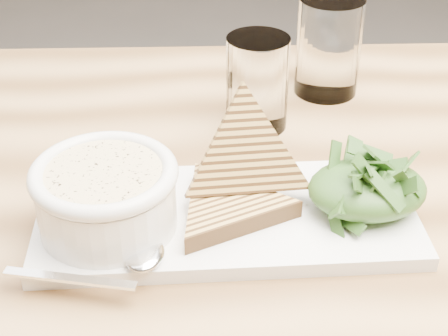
{
  "coord_description": "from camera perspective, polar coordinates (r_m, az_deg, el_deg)",
  "views": [
    {
      "loc": [
        -0.43,
        -0.52,
        1.13
      ],
      "look_at": [
        -0.36,
        0.01,
        0.78
      ],
      "focal_mm": 55.0,
      "sensor_mm": 36.0,
      "label": 1
    }
  ],
  "objects": [
    {
      "name": "glass_near",
      "position": [
        0.78,
        2.78,
        7.07
      ],
      "size": [
        0.07,
        0.07,
        0.11
      ],
      "primitive_type": "cylinder",
      "color": "white",
      "rests_on": "table_top"
    },
    {
      "name": "platter",
      "position": [
        0.65,
        0.24,
        -4.12
      ],
      "size": [
        0.36,
        0.18,
        0.01
      ],
      "primitive_type": "cube",
      "rotation": [
        0.0,
        0.0,
        -0.07
      ],
      "color": "white",
      "rests_on": "table_top"
    },
    {
      "name": "arugula_pile",
      "position": [
        0.64,
        11.88,
        -1.31
      ],
      "size": [
        0.11,
        0.1,
        0.05
      ],
      "primitive_type": null,
      "color": "#396024",
      "rests_on": "platter"
    },
    {
      "name": "bowl_rim",
      "position": [
        0.6,
        -9.99,
        -0.43
      ],
      "size": [
        0.13,
        0.13,
        0.01
      ],
      "primitive_type": "torus",
      "color": "white",
      "rests_on": "soup_bowl"
    },
    {
      "name": "salad_base",
      "position": [
        0.65,
        11.82,
        -1.72
      ],
      "size": [
        0.11,
        0.09,
        0.04
      ],
      "primitive_type": "ellipsoid",
      "color": "#193813",
      "rests_on": "platter"
    },
    {
      "name": "soup",
      "position": [
        0.6,
        -9.97,
        -0.59
      ],
      "size": [
        0.1,
        0.1,
        0.01
      ],
      "primitive_type": "cylinder",
      "color": "#DBC18A",
      "rests_on": "soup_bowl"
    },
    {
      "name": "spoon_bowl",
      "position": [
        0.59,
        -6.59,
        -7.17
      ],
      "size": [
        0.04,
        0.05,
        0.01
      ],
      "primitive_type": "ellipsoid",
      "rotation": [
        0.0,
        0.0,
        -0.3
      ],
      "color": "silver",
      "rests_on": "platter"
    },
    {
      "name": "glass_far",
      "position": [
        0.87,
        8.68,
        9.94
      ],
      "size": [
        0.08,
        0.08,
        0.12
      ],
      "primitive_type": "cylinder",
      "color": "white",
      "rests_on": "table_top"
    },
    {
      "name": "soup_bowl",
      "position": [
        0.62,
        -9.71,
        -2.86
      ],
      "size": [
        0.12,
        0.12,
        0.05
      ],
      "primitive_type": "cylinder",
      "color": "white",
      "rests_on": "platter"
    },
    {
      "name": "table_top",
      "position": [
        0.66,
        11.31,
        -7.08
      ],
      "size": [
        1.41,
        1.01,
        0.04
      ],
      "primitive_type": "cube",
      "rotation": [
        0.0,
        0.0,
        -0.1
      ],
      "color": "#AD834F",
      "rests_on": "ground"
    },
    {
      "name": "sandwich_flat",
      "position": [
        0.63,
        0.29,
        -3.26
      ],
      "size": [
        0.18,
        0.18,
        0.02
      ],
      "primitive_type": null,
      "rotation": [
        0.0,
        0.0,
        0.34
      ],
      "color": "tan",
      "rests_on": "platter"
    },
    {
      "name": "spoon_handle",
      "position": [
        0.58,
        -12.69,
        -8.95
      ],
      "size": [
        0.11,
        0.04,
        0.0
      ],
      "primitive_type": "cube",
      "rotation": [
        0.0,
        0.0,
        -0.3
      ],
      "color": "silver",
      "rests_on": "platter"
    },
    {
      "name": "sandwich_lean",
      "position": [
        0.64,
        1.87,
        1.02
      ],
      "size": [
        0.14,
        0.13,
        0.16
      ],
      "primitive_type": null,
      "rotation": [
        1.11,
        0.0,
        -0.01
      ],
      "color": "tan",
      "rests_on": "sandwich_flat"
    }
  ]
}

